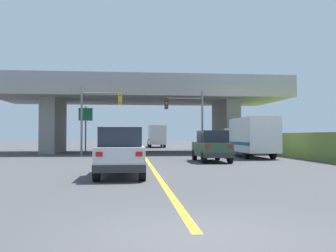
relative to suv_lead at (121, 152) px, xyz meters
The scene contains 11 objects.
ground 22.48m from the suv_lead, 86.07° to the left, with size 160.00×160.00×0.00m, color #424244.
overpass_bridge 22.83m from the suv_lead, 86.07° to the left, with size 28.00×10.81×7.24m.
lane_divider_stripe 5.30m from the suv_lead, 72.78° to the left, with size 0.20×28.53×0.01m, color yellow.
suv_lead is the anchor object (origin of this frame).
suv_crossing 10.03m from the suv_lead, 55.65° to the left, with size 1.90×4.43×2.02m.
box_truck 16.14m from the suv_lead, 52.76° to the left, with size 2.33×7.46×3.05m.
sedan_oncoming 27.31m from the suv_lead, 88.78° to the left, with size 1.95×4.80×2.02m.
traffic_signal_nearside 18.10m from the suv_lead, 71.75° to the left, with size 3.46×0.36×5.65m.
traffic_signal_farside 16.77m from the suv_lead, 98.89° to the left, with size 3.46×0.36×5.92m.
highway_sign 19.94m from the suv_lead, 100.80° to the left, with size 1.31×0.17×4.43m.
semi_truck_distant 38.97m from the suv_lead, 83.83° to the left, with size 2.33×7.41×3.14m.
Camera 1 is at (-1.15, -6.36, 1.69)m, focal length 40.02 mm.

